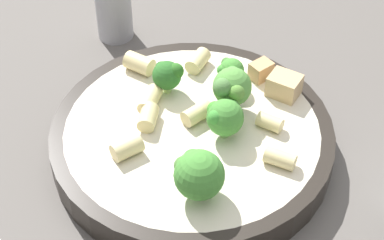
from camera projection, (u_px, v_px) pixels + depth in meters
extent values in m
plane|color=#5B5651|center=(192.00, 151.00, 0.57)|extent=(2.00, 2.00, 0.00)
cylinder|color=#28231E|center=(192.00, 140.00, 0.56)|extent=(0.25, 0.25, 0.03)
cylinder|color=beige|center=(192.00, 131.00, 0.56)|extent=(0.22, 0.22, 0.01)
torus|color=#28231E|center=(192.00, 130.00, 0.56)|extent=(0.24, 0.24, 0.00)
cylinder|color=#9EC175|center=(231.00, 103.00, 0.57)|extent=(0.01, 0.01, 0.02)
sphere|color=#569942|center=(232.00, 87.00, 0.55)|extent=(0.03, 0.03, 0.03)
sphere|color=#539C42|center=(233.00, 74.00, 0.56)|extent=(0.01, 0.01, 0.01)
sphere|color=#528543|center=(222.00, 88.00, 0.54)|extent=(0.02, 0.02, 0.02)
sphere|color=#588F38|center=(236.00, 93.00, 0.54)|extent=(0.01, 0.01, 0.01)
cylinder|color=#93B766|center=(231.00, 82.00, 0.59)|extent=(0.01, 0.01, 0.01)
sphere|color=#478E38|center=(232.00, 71.00, 0.58)|extent=(0.02, 0.02, 0.02)
sphere|color=#3E7C39|center=(229.00, 72.00, 0.58)|extent=(0.01, 0.01, 0.01)
sphere|color=#457937|center=(226.00, 63.00, 0.59)|extent=(0.01, 0.01, 0.01)
sphere|color=#46943A|center=(222.00, 70.00, 0.58)|extent=(0.01, 0.01, 0.01)
cylinder|color=#9EC175|center=(199.00, 191.00, 0.50)|extent=(0.01, 0.01, 0.01)
sphere|color=#478E38|center=(199.00, 175.00, 0.48)|extent=(0.04, 0.04, 0.04)
sphere|color=#458D37|center=(193.00, 159.00, 0.49)|extent=(0.02, 0.02, 0.02)
sphere|color=#3C8F35|center=(196.00, 162.00, 0.49)|extent=(0.02, 0.02, 0.02)
sphere|color=#487C35|center=(184.00, 166.00, 0.49)|extent=(0.02, 0.02, 0.02)
cylinder|color=#84AD60|center=(224.00, 131.00, 0.55)|extent=(0.01, 0.01, 0.01)
sphere|color=#478E38|center=(225.00, 118.00, 0.53)|extent=(0.03, 0.03, 0.03)
sphere|color=green|center=(216.00, 118.00, 0.53)|extent=(0.01, 0.01, 0.01)
sphere|color=#458337|center=(233.00, 106.00, 0.54)|extent=(0.01, 0.01, 0.01)
sphere|color=#429530|center=(215.00, 109.00, 0.54)|extent=(0.01, 0.01, 0.01)
cylinder|color=#9EC175|center=(167.00, 87.00, 0.59)|extent=(0.01, 0.01, 0.01)
sphere|color=#2D6B28|center=(167.00, 75.00, 0.58)|extent=(0.03, 0.03, 0.03)
sphere|color=#2E6A23|center=(178.00, 71.00, 0.57)|extent=(0.01, 0.01, 0.01)
sphere|color=#2D5F28|center=(161.00, 68.00, 0.58)|extent=(0.01, 0.01, 0.01)
cylinder|color=beige|center=(127.00, 148.00, 0.53)|extent=(0.03, 0.02, 0.02)
cylinder|color=beige|center=(150.00, 100.00, 0.57)|extent=(0.03, 0.03, 0.01)
cylinder|color=beige|center=(280.00, 159.00, 0.52)|extent=(0.03, 0.03, 0.01)
cylinder|color=beige|center=(198.00, 61.00, 0.61)|extent=(0.03, 0.03, 0.02)
cylinder|color=beige|center=(139.00, 63.00, 0.61)|extent=(0.03, 0.03, 0.02)
cylinder|color=beige|center=(270.00, 122.00, 0.55)|extent=(0.02, 0.03, 0.01)
cylinder|color=beige|center=(148.00, 117.00, 0.55)|extent=(0.02, 0.03, 0.02)
cylinder|color=beige|center=(197.00, 113.00, 0.56)|extent=(0.03, 0.02, 0.01)
cube|color=tan|center=(284.00, 86.00, 0.58)|extent=(0.04, 0.04, 0.02)
cube|color=tan|center=(261.00, 71.00, 0.60)|extent=(0.02, 0.02, 0.02)
cylinder|color=#B2B2B7|center=(114.00, 8.00, 0.68)|extent=(0.04, 0.04, 0.07)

